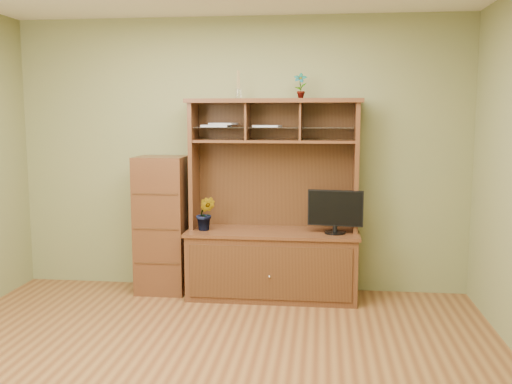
# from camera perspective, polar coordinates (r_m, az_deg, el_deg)

# --- Properties ---
(room) EXTENTS (4.54, 4.04, 2.74)m
(room) POSITION_cam_1_polar(r_m,az_deg,el_deg) (3.74, -6.05, 1.57)
(room) COLOR brown
(room) RESTS_ON ground
(media_hutch) EXTENTS (1.66, 0.61, 1.90)m
(media_hutch) POSITION_cam_1_polar(r_m,az_deg,el_deg) (5.51, 1.68, -5.14)
(media_hutch) COLOR #4A2715
(media_hutch) RESTS_ON room
(monitor) EXTENTS (0.51, 0.20, 0.41)m
(monitor) POSITION_cam_1_polar(r_m,az_deg,el_deg) (5.35, 7.94, -1.88)
(monitor) COLOR black
(monitor) RESTS_ON media_hutch
(orchid_plant) EXTENTS (0.18, 0.15, 0.33)m
(orchid_plant) POSITION_cam_1_polar(r_m,az_deg,el_deg) (5.47, -5.06, -2.16)
(orchid_plant) COLOR #366021
(orchid_plant) RESTS_ON media_hutch
(top_plant) EXTENTS (0.14, 0.10, 0.24)m
(top_plant) POSITION_cam_1_polar(r_m,az_deg,el_deg) (5.44, 4.46, 10.56)
(top_plant) COLOR #396623
(top_plant) RESTS_ON media_hutch
(reed_diffuser) EXTENTS (0.05, 0.05, 0.27)m
(reed_diffuser) POSITION_cam_1_polar(r_m,az_deg,el_deg) (5.50, -1.78, 10.38)
(reed_diffuser) COLOR silver
(reed_diffuser) RESTS_ON media_hutch
(magazines) EXTENTS (0.77, 0.23, 0.04)m
(magazines) POSITION_cam_1_polar(r_m,az_deg,el_deg) (5.50, -2.13, 6.68)
(magazines) COLOR #A1A0A5
(magazines) RESTS_ON media_hutch
(side_cabinet) EXTENTS (0.48, 0.44, 1.35)m
(side_cabinet) POSITION_cam_1_polar(r_m,az_deg,el_deg) (5.72, -9.36, -3.23)
(side_cabinet) COLOR #4A2715
(side_cabinet) RESTS_ON room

